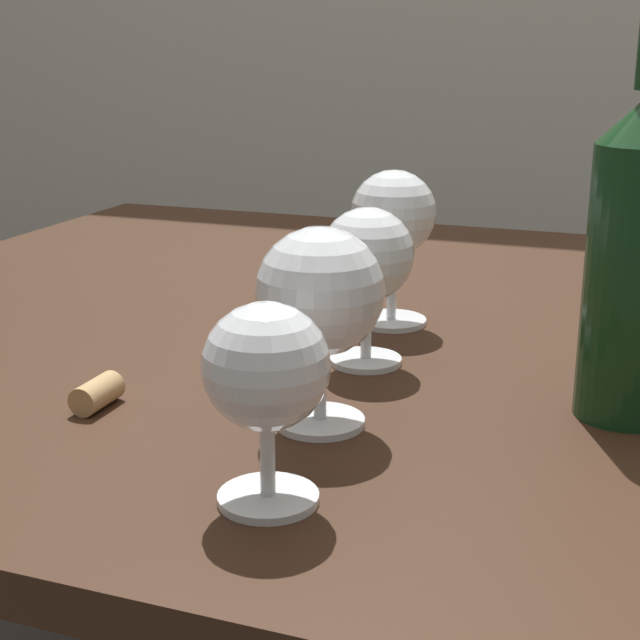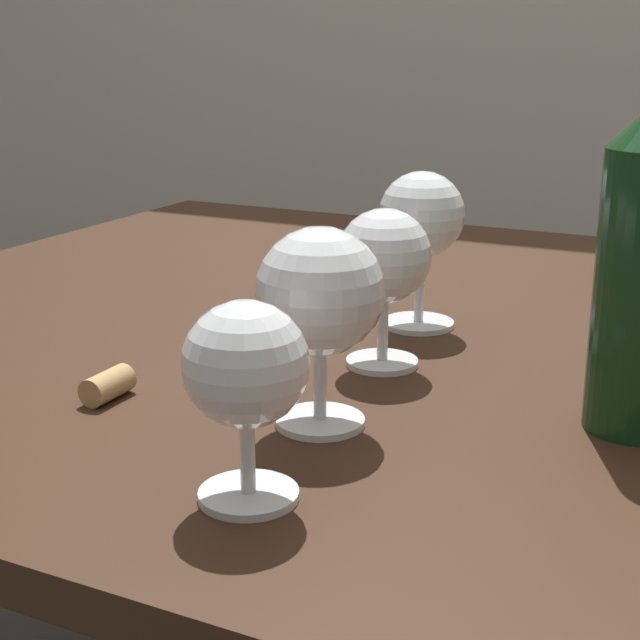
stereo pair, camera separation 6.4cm
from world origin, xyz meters
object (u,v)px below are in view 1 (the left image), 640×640
wine_bottle (639,248)px  wine_glass_pinot (320,294)px  wine_glass_port (266,373)px  wine_glass_chardonnay (367,257)px  wine_glass_white (393,218)px  cork (97,394)px

wine_bottle → wine_glass_pinot: bearing=-155.0°
wine_glass_port → wine_glass_chardonnay: wine_glass_chardonnay is taller
wine_glass_white → cork: 0.33m
wine_glass_pinot → wine_bottle: bearing=25.0°
wine_glass_port → cork: bearing=152.4°
wine_glass_chardonnay → cork: 0.24m
wine_glass_white → wine_bottle: 0.27m
wine_bottle → wine_glass_port: bearing=-131.6°
wine_glass_port → wine_glass_white: size_ratio=0.83×
wine_glass_port → wine_glass_chardonnay: (-0.02, 0.25, 0.01)m
wine_glass_white → wine_glass_pinot: bearing=-85.3°
wine_bottle → wine_glass_chardonnay: bearing=168.3°
wine_glass_chardonnay → wine_glass_white: size_ratio=0.90×
wine_glass_port → wine_glass_pinot: (-0.01, 0.12, 0.01)m
cork → wine_bottle: bearing=18.2°
wine_glass_pinot → wine_glass_white: size_ratio=0.97×
wine_glass_chardonnay → wine_glass_white: wine_glass_white is taller
wine_glass_white → cork: wine_glass_white is taller
wine_glass_pinot → wine_bottle: 0.22m
wine_glass_pinot → cork: bearing=-170.8°
wine_glass_port → wine_bottle: size_ratio=0.38×
wine_glass_white → wine_bottle: wine_bottle is taller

